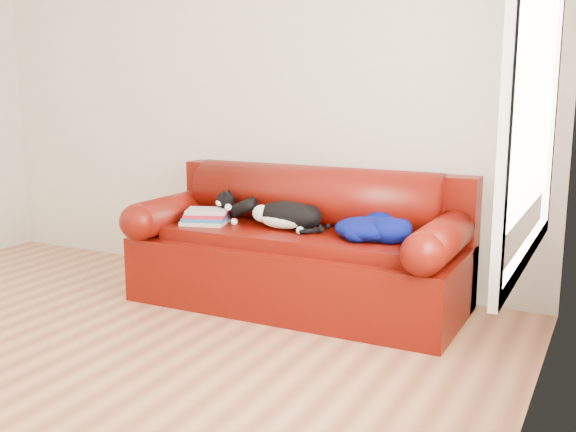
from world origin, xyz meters
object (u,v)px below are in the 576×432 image
book_stack (206,217)px  blanket (371,228)px  sofa_base (298,269)px  cat (286,216)px

book_stack → blanket: size_ratio=0.64×
sofa_base → book_stack: book_stack is taller
cat → blanket: cat is taller
sofa_base → book_stack: (-0.62, -0.13, 0.31)m
blanket → sofa_base: bearing=175.2°
sofa_base → cat: 0.36m
book_stack → blanket: blanket is taller
book_stack → cat: (0.55, 0.09, 0.04)m
sofa_base → cat: (-0.07, -0.04, 0.35)m
book_stack → blanket: bearing=4.2°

